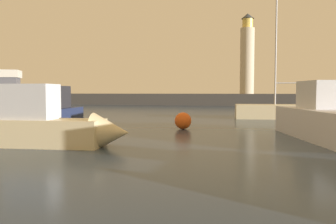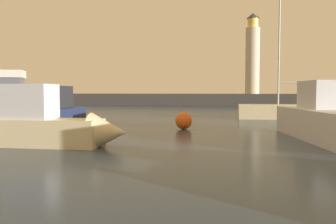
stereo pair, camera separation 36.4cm
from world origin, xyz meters
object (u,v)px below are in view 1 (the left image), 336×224
Objects in this scene: lighthouse at (247,56)px; sailboat_moored at (285,111)px; mooring_buoy at (183,121)px; motorboat_2 at (54,125)px; motorboat_1 at (40,115)px.

lighthouse reaches higher than sailboat_moored.
mooring_buoy is at bearing -95.61° from lighthouse.
sailboat_moored reaches higher than mooring_buoy.
sailboat_moored is (9.95, 15.77, -0.18)m from motorboat_2.
sailboat_moored is at bearing 33.96° from motorboat_1.
motorboat_2 is at bearing -117.80° from mooring_buoy.
sailboat_moored is (2.73, -27.12, -6.91)m from lighthouse.
sailboat_moored is 10.94× the size of mooring_buoy.
motorboat_1 is 17.37m from sailboat_moored.
motorboat_2 is 18.65m from sailboat_moored.
motorboat_1 is at bearing -173.44° from mooring_buoy.
motorboat_2 is (4.46, -6.07, 0.04)m from motorboat_1.
motorboat_1 is 8.21m from mooring_buoy.
motorboat_1 is (-11.67, -36.82, -6.77)m from lighthouse.
motorboat_1 is 1.31× the size of motorboat_2.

